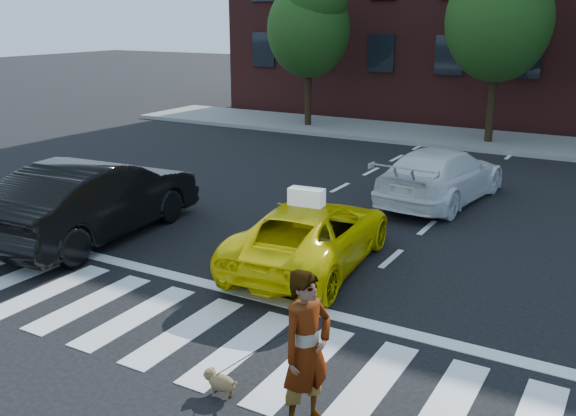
{
  "coord_description": "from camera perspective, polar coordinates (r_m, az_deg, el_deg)",
  "views": [
    {
      "loc": [
        5.69,
        -6.8,
        4.58
      ],
      "look_at": [
        -0.06,
        3.22,
        1.1
      ],
      "focal_mm": 40.0,
      "sensor_mm": 36.0,
      "label": 1
    }
  ],
  "objects": [
    {
      "name": "tree_left",
      "position": [
        26.95,
        1.92,
        16.46
      ],
      "size": [
        3.39,
        3.38,
        6.5
      ],
      "color": "black",
      "rests_on": "ground"
    },
    {
      "name": "taxi",
      "position": [
        12.12,
        2.08,
        -2.33
      ],
      "size": [
        2.48,
        4.64,
        1.24
      ],
      "primitive_type": "imported",
      "rotation": [
        0.0,
        0.0,
        3.24
      ],
      "color": "yellow",
      "rests_on": "ground"
    },
    {
      "name": "black_sedan",
      "position": [
        14.18,
        -16.71,
        0.79
      ],
      "size": [
        2.19,
        5.28,
        1.7
      ],
      "primitive_type": "imported",
      "rotation": [
        0.0,
        0.0,
        3.22
      ],
      "color": "black",
      "rests_on": "ground"
    },
    {
      "name": "white_suv",
      "position": [
        16.74,
        13.47,
        2.86
      ],
      "size": [
        2.46,
        4.95,
        1.38
      ],
      "primitive_type": "imported",
      "rotation": [
        0.0,
        0.0,
        3.03
      ],
      "color": "white",
      "rests_on": "ground"
    },
    {
      "name": "stop_line",
      "position": [
        11.13,
        -3.91,
        -7.55
      ],
      "size": [
        12.0,
        0.3,
        0.01
      ],
      "primitive_type": "cube",
      "color": "silver",
      "rests_on": "ground"
    },
    {
      "name": "tree_mid",
      "position": [
        24.35,
        18.42,
        16.59
      ],
      "size": [
        3.69,
        3.69,
        7.1
      ],
      "color": "black",
      "rests_on": "ground"
    },
    {
      "name": "sidewalk_far",
      "position": [
        25.36,
        16.49,
        5.85
      ],
      "size": [
        30.0,
        4.0,
        0.15
      ],
      "primitive_type": "cube",
      "color": "slate",
      "rests_on": "ground"
    },
    {
      "name": "woman",
      "position": [
        7.4,
        1.67,
        -12.55
      ],
      "size": [
        0.65,
        0.81,
        1.92
      ],
      "primitive_type": "imported",
      "rotation": [
        0.0,
        0.0,
        1.26
      ],
      "color": "#999999",
      "rests_on": "ground"
    },
    {
      "name": "dog",
      "position": [
        8.37,
        -6.13,
        -15.06
      ],
      "size": [
        0.54,
        0.23,
        0.31
      ],
      "rotation": [
        0.0,
        0.0,
        -0.07
      ],
      "color": "olive",
      "rests_on": "ground"
    },
    {
      "name": "ground",
      "position": [
        9.98,
        -9.09,
        -10.8
      ],
      "size": [
        120.0,
        120.0,
        0.0
      ],
      "primitive_type": "plane",
      "color": "black",
      "rests_on": "ground"
    },
    {
      "name": "taxi_sign",
      "position": [
        11.71,
        1.66,
        1.0
      ],
      "size": [
        0.67,
        0.34,
        0.32
      ],
      "primitive_type": "cube",
      "rotation": [
        0.0,
        0.0,
        3.24
      ],
      "color": "white",
      "rests_on": "taxi"
    },
    {
      "name": "crosswalk",
      "position": [
        9.97,
        -9.09,
        -10.77
      ],
      "size": [
        13.0,
        2.4,
        0.01
      ],
      "primitive_type": "cube",
      "color": "silver",
      "rests_on": "ground"
    }
  ]
}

